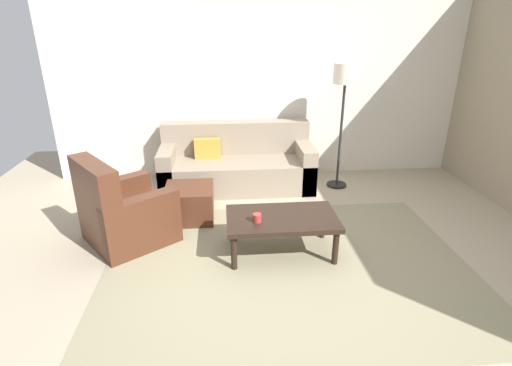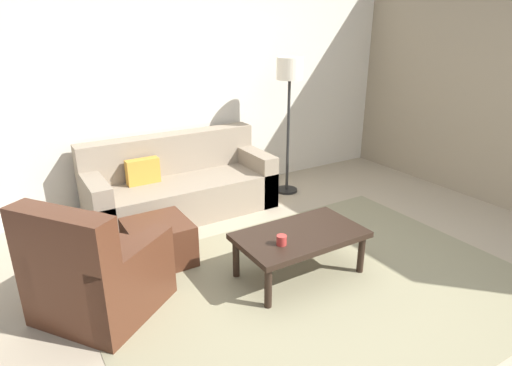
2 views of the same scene
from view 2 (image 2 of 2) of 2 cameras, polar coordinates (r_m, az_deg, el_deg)
ground_plane at (r=3.79m, az=8.35°, el=-13.46°), size 8.00×8.00×0.00m
rear_partition at (r=5.43m, az=-8.88°, el=12.88°), size 6.00×0.12×2.80m
area_rug at (r=3.79m, az=8.35°, el=-13.41°), size 3.52×2.60×0.01m
couch_main at (r=5.12m, az=-10.22°, el=-0.46°), size 2.10×0.87×0.88m
armchair_leather at (r=3.51m, az=-20.63°, el=-11.79°), size 1.12×1.12×0.95m
ottoman at (r=4.11m, az=-12.74°, el=-7.65°), size 0.56×0.56×0.40m
coffee_table at (r=3.76m, az=5.84°, el=-7.26°), size 1.10×0.64×0.41m
cup at (r=3.52m, az=3.41°, el=-7.55°), size 0.08×0.08×0.08m
lamp_standing at (r=5.36m, az=4.45°, el=13.05°), size 0.32×0.32×1.71m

